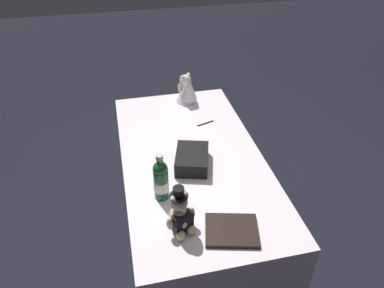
{
  "coord_description": "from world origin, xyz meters",
  "views": [
    {
      "loc": [
        -1.85,
        0.42,
        2.21
      ],
      "look_at": [
        0.0,
        0.0,
        0.82
      ],
      "focal_mm": 33.76,
      "sensor_mm": 36.0,
      "label": 1
    }
  ],
  "objects_px": {
    "champagne_bottle": "(161,180)",
    "signing_pen": "(205,123)",
    "gift_case_black": "(192,159)",
    "teddy_bear_groom": "(180,215)",
    "guestbook": "(232,230)",
    "teddy_bear_bride": "(187,90)"
  },
  "relations": [
    {
      "from": "teddy_bear_bride",
      "to": "guestbook",
      "type": "xyz_separation_m",
      "value": [
        -1.4,
        0.06,
        -0.09
      ]
    },
    {
      "from": "teddy_bear_groom",
      "to": "champagne_bottle",
      "type": "height_order",
      "value": "champagne_bottle"
    },
    {
      "from": "guestbook",
      "to": "teddy_bear_groom",
      "type": "bearing_deg",
      "value": 87.88
    },
    {
      "from": "gift_case_black",
      "to": "guestbook",
      "type": "xyz_separation_m",
      "value": [
        -0.58,
        -0.08,
        -0.04
      ]
    },
    {
      "from": "champagne_bottle",
      "to": "guestbook",
      "type": "xyz_separation_m",
      "value": [
        -0.34,
        -0.31,
        -0.12
      ]
    },
    {
      "from": "teddy_bear_groom",
      "to": "guestbook",
      "type": "bearing_deg",
      "value": -106.25
    },
    {
      "from": "signing_pen",
      "to": "guestbook",
      "type": "xyz_separation_m",
      "value": [
        -1.03,
        0.12,
        0.01
      ]
    },
    {
      "from": "gift_case_black",
      "to": "teddy_bear_groom",
      "type": "bearing_deg",
      "value": 160.91
    },
    {
      "from": "teddy_bear_groom",
      "to": "signing_pen",
      "type": "height_order",
      "value": "teddy_bear_groom"
    },
    {
      "from": "teddy_bear_groom",
      "to": "guestbook",
      "type": "distance_m",
      "value": 0.28
    },
    {
      "from": "champagne_bottle",
      "to": "signing_pen",
      "type": "height_order",
      "value": "champagne_bottle"
    },
    {
      "from": "champagne_bottle",
      "to": "gift_case_black",
      "type": "bearing_deg",
      "value": -43.96
    },
    {
      "from": "teddy_bear_bride",
      "to": "gift_case_black",
      "type": "xyz_separation_m",
      "value": [
        -0.82,
        0.14,
        -0.06
      ]
    },
    {
      "from": "guestbook",
      "to": "teddy_bear_bride",
      "type": "bearing_deg",
      "value": 11.7
    },
    {
      "from": "champagne_bottle",
      "to": "gift_case_black",
      "type": "xyz_separation_m",
      "value": [
        0.24,
        -0.23,
        -0.08
      ]
    },
    {
      "from": "champagne_bottle",
      "to": "guestbook",
      "type": "height_order",
      "value": "champagne_bottle"
    },
    {
      "from": "guestbook",
      "to": "champagne_bottle",
      "type": "bearing_deg",
      "value": 57.02
    },
    {
      "from": "champagne_bottle",
      "to": "signing_pen",
      "type": "xyz_separation_m",
      "value": [
        0.7,
        -0.43,
        -0.13
      ]
    },
    {
      "from": "gift_case_black",
      "to": "guestbook",
      "type": "relative_size",
      "value": 1.16
    },
    {
      "from": "teddy_bear_groom",
      "to": "gift_case_black",
      "type": "distance_m",
      "value": 0.54
    },
    {
      "from": "teddy_bear_groom",
      "to": "champagne_bottle",
      "type": "bearing_deg",
      "value": 12.45
    },
    {
      "from": "gift_case_black",
      "to": "guestbook",
      "type": "distance_m",
      "value": 0.59
    }
  ]
}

